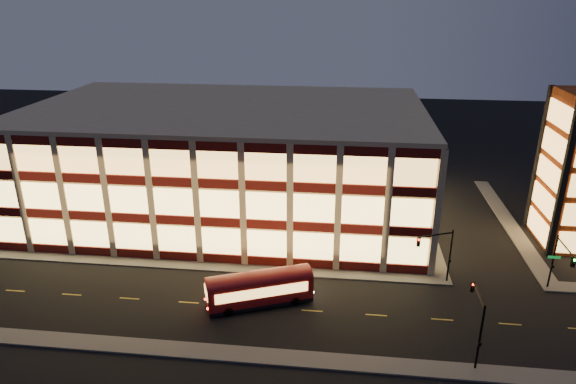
# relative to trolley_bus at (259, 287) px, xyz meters

# --- Properties ---
(ground) EXTENTS (200.00, 200.00, 0.00)m
(ground) POSITION_rel_trolley_bus_xyz_m (-4.88, 5.40, -1.89)
(ground) COLOR black
(ground) RESTS_ON ground
(sidewalk_office_south) EXTENTS (54.00, 2.00, 0.15)m
(sidewalk_office_south) POSITION_rel_trolley_bus_xyz_m (-7.88, 6.40, -1.82)
(sidewalk_office_south) COLOR #514F4C
(sidewalk_office_south) RESTS_ON ground
(sidewalk_office_east) EXTENTS (2.00, 30.00, 0.15)m
(sidewalk_office_east) POSITION_rel_trolley_bus_xyz_m (18.12, 22.40, -1.82)
(sidewalk_office_east) COLOR #514F4C
(sidewalk_office_east) RESTS_ON ground
(sidewalk_tower_west) EXTENTS (2.00, 30.00, 0.15)m
(sidewalk_tower_west) POSITION_rel_trolley_bus_xyz_m (29.12, 22.40, -1.82)
(sidewalk_tower_west) COLOR #514F4C
(sidewalk_tower_west) RESTS_ON ground
(sidewalk_near) EXTENTS (100.00, 2.00, 0.15)m
(sidewalk_near) POSITION_rel_trolley_bus_xyz_m (-4.88, -7.60, -1.82)
(sidewalk_near) COLOR #514F4C
(sidewalk_near) RESTS_ON ground
(office_building) EXTENTS (50.45, 30.45, 14.50)m
(office_building) POSITION_rel_trolley_bus_xyz_m (-7.79, 22.31, 5.36)
(office_building) COLOR tan
(office_building) RESTS_ON ground
(traffic_signal_far) EXTENTS (3.79, 1.87, 6.00)m
(traffic_signal_far) POSITION_rel_trolley_bus_xyz_m (17.33, 5.64, 2.22)
(traffic_signal_far) COLOR black
(traffic_signal_far) RESTS_ON ground
(traffic_signal_right) EXTENTS (1.20, 4.37, 6.00)m
(traffic_signal_right) POSITION_rel_trolley_bus_xyz_m (28.62, 4.78, 2.21)
(traffic_signal_right) COLOR black
(traffic_signal_right) RESTS_ON ground
(traffic_signal_near) EXTENTS (0.32, 4.45, 6.00)m
(traffic_signal_near) POSITION_rel_trolley_bus_xyz_m (18.62, -5.63, 2.24)
(traffic_signal_near) COLOR black
(traffic_signal_near) RESTS_ON ground
(trolley_bus) EXTENTS (10.28, 6.16, 3.42)m
(trolley_bus) POSITION_rel_trolley_bus_xyz_m (0.00, 0.00, 0.00)
(trolley_bus) COLOR maroon
(trolley_bus) RESTS_ON ground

